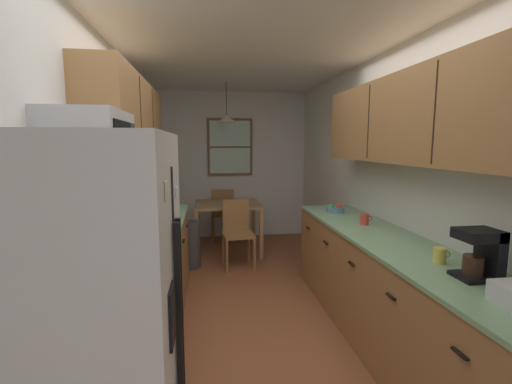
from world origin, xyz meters
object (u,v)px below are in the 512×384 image
(microwave_over_range, at_px, (91,140))
(dining_chair_far, at_px, (223,212))
(trash_bin, at_px, (189,244))
(mug_by_coffeemaker, at_px, (365,219))
(storage_canister, at_px, (132,234))
(dining_chair_near, at_px, (237,230))
(stove_range, at_px, (122,334))
(coffee_maker, at_px, (482,253))
(fruit_bowl, at_px, (335,209))
(mug_spare, at_px, (440,255))
(refrigerator, at_px, (89,339))
(dining_table, at_px, (228,210))

(microwave_over_range, relative_size, dining_chair_far, 0.69)
(trash_bin, height_order, mug_by_coffeemaker, mug_by_coffeemaker)
(mug_by_coffeemaker, bearing_deg, storage_canister, -167.22)
(dining_chair_far, bearing_deg, dining_chair_near, -84.17)
(stove_range, relative_size, coffee_maker, 3.87)
(fruit_bowl, bearing_deg, mug_by_coffeemaker, -84.81)
(mug_spare, bearing_deg, storage_canister, 162.66)
(refrigerator, height_order, stove_range, refrigerator)
(dining_chair_far, bearing_deg, refrigerator, -99.63)
(dining_table, distance_m, storage_canister, 2.83)
(dining_table, distance_m, mug_by_coffeemaker, 2.52)
(microwave_over_range, height_order, dining_chair_far, microwave_over_range)
(dining_table, height_order, mug_by_coffeemaker, mug_by_coffeemaker)
(dining_table, xyz_separation_m, dining_chair_near, (0.09, -0.65, -0.15))
(refrigerator, xyz_separation_m, mug_by_coffeemaker, (1.96, 1.62, 0.10))
(mug_by_coffeemaker, bearing_deg, microwave_over_range, -156.96)
(trash_bin, height_order, fruit_bowl, fruit_bowl)
(refrigerator, distance_m, stove_range, 0.81)
(trash_bin, bearing_deg, dining_chair_far, 67.82)
(dining_chair_far, xyz_separation_m, coffee_maker, (1.26, -4.22, 0.55))
(stove_range, distance_m, dining_chair_far, 3.86)
(refrigerator, relative_size, dining_chair_near, 1.89)
(microwave_over_range, bearing_deg, coffee_maker, -11.73)
(storage_canister, height_order, mug_spare, storage_canister)
(dining_chair_near, relative_size, mug_spare, 7.91)
(coffee_maker, bearing_deg, trash_bin, 120.95)
(stove_range, bearing_deg, mug_spare, -5.22)
(dining_chair_near, bearing_deg, coffee_maker, -68.94)
(mug_spare, height_order, fruit_bowl, mug_spare)
(mug_by_coffeemaker, bearing_deg, dining_chair_far, 112.71)
(mug_by_coffeemaker, bearing_deg, dining_chair_near, 124.24)
(mug_spare, xyz_separation_m, fruit_bowl, (-0.06, 1.71, -0.01))
(dining_chair_near, relative_size, coffee_maker, 3.17)
(stove_range, bearing_deg, mug_by_coffeemaker, 24.20)
(dining_table, xyz_separation_m, dining_chair_far, (-0.04, 0.65, -0.15))
(refrigerator, distance_m, trash_bin, 3.27)
(dining_table, bearing_deg, dining_chair_near, -81.87)
(storage_canister, distance_m, coffee_maker, 2.26)
(dining_chair_far, distance_m, fruit_bowl, 2.56)
(coffee_maker, xyz_separation_m, mug_by_coffeemaker, (-0.06, 1.36, -0.10))
(microwave_over_range, relative_size, dining_table, 0.64)
(microwave_over_range, relative_size, trash_bin, 0.99)
(microwave_over_range, distance_m, dining_chair_near, 2.93)
(microwave_over_range, distance_m, fruit_bowl, 2.67)
(refrigerator, distance_m, mug_by_coffeemaker, 2.55)
(stove_range, height_order, coffee_maker, coffee_maker)
(coffee_maker, bearing_deg, storage_canister, 156.57)
(mug_spare, bearing_deg, microwave_over_range, 175.06)
(trash_bin, height_order, mug_spare, mug_spare)
(microwave_over_range, distance_m, mug_spare, 2.25)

